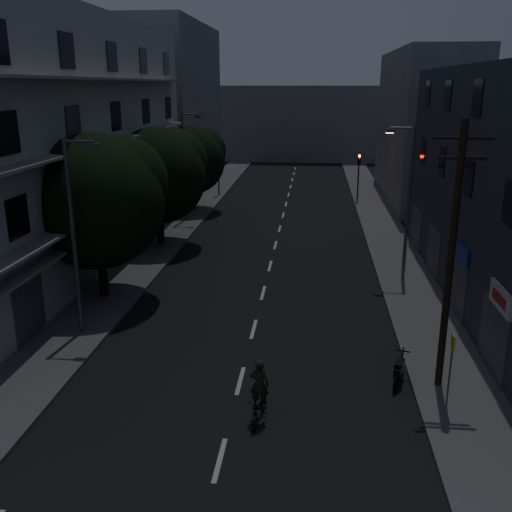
% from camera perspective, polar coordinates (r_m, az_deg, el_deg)
% --- Properties ---
extents(ground, '(160.00, 160.00, 0.00)m').
position_cam_1_polar(ground, '(37.96, 2.00, 1.30)').
color(ground, black).
rests_on(ground, ground).
extents(sidewalk_left, '(3.00, 90.00, 0.15)m').
position_cam_1_polar(sidewalk_left, '(39.14, -9.02, 1.69)').
color(sidewalk_left, '#565659').
rests_on(sidewalk_left, ground).
extents(sidewalk_right, '(3.00, 90.00, 0.15)m').
position_cam_1_polar(sidewalk_right, '(38.20, 13.30, 1.06)').
color(sidewalk_right, '#565659').
rests_on(sidewalk_right, ground).
extents(lane_markings, '(0.15, 60.50, 0.01)m').
position_cam_1_polar(lane_markings, '(44.00, 2.57, 3.46)').
color(lane_markings, beige).
rests_on(lane_markings, ground).
extents(building_left, '(7.00, 36.00, 14.00)m').
position_cam_1_polar(building_left, '(32.98, -20.39, 10.30)').
color(building_left, '#B2B1AC').
rests_on(building_left, ground).
extents(building_far_left, '(6.00, 20.00, 16.00)m').
position_cam_1_polar(building_far_left, '(61.26, -8.01, 14.63)').
color(building_far_left, slate).
rests_on(building_far_left, ground).
extents(building_far_right, '(6.00, 20.00, 13.00)m').
position_cam_1_polar(building_far_right, '(54.48, 16.37, 12.30)').
color(building_far_right, slate).
rests_on(building_far_right, ground).
extents(building_far_end, '(24.00, 8.00, 10.00)m').
position_cam_1_polar(building_far_end, '(81.70, 4.27, 13.13)').
color(building_far_end, slate).
rests_on(building_far_end, ground).
extents(tree_near, '(6.43, 6.43, 7.93)m').
position_cam_1_polar(tree_near, '(27.88, -15.51, 5.81)').
color(tree_near, black).
rests_on(tree_near, sidewalk_left).
extents(tree_mid, '(6.11, 6.11, 7.52)m').
position_cam_1_polar(tree_mid, '(36.85, -9.68, 8.31)').
color(tree_mid, black).
rests_on(tree_mid, sidewalk_left).
extents(tree_far, '(5.54, 5.54, 6.85)m').
position_cam_1_polar(tree_far, '(47.25, -6.44, 9.76)').
color(tree_far, black).
rests_on(tree_far, sidewalk_left).
extents(traffic_signal_far_right, '(0.28, 0.37, 4.10)m').
position_cam_1_polar(traffic_signal_far_right, '(51.65, 10.25, 8.69)').
color(traffic_signal_far_right, black).
rests_on(traffic_signal_far_right, sidewalk_right).
extents(traffic_signal_far_left, '(0.28, 0.37, 4.10)m').
position_cam_1_polar(traffic_signal_far_left, '(53.69, -3.79, 9.22)').
color(traffic_signal_far_left, black).
rests_on(traffic_signal_far_left, sidewalk_left).
extents(street_lamp_left_near, '(1.51, 0.25, 8.00)m').
position_cam_1_polar(street_lamp_left_near, '(23.86, -17.62, 2.59)').
color(street_lamp_left_near, '#54575B').
rests_on(street_lamp_left_near, sidewalk_left).
extents(street_lamp_right, '(1.51, 0.25, 8.00)m').
position_cam_1_polar(street_lamp_right, '(30.62, 14.84, 5.82)').
color(street_lamp_right, slate).
rests_on(street_lamp_right, sidewalk_right).
extents(street_lamp_left_far, '(1.51, 0.25, 8.00)m').
position_cam_1_polar(street_lamp_left_far, '(43.48, -7.11, 9.35)').
color(street_lamp_left_far, '#56585D').
rests_on(street_lamp_left_far, sidewalk_left).
extents(utility_pole, '(1.80, 0.24, 9.00)m').
position_cam_1_polar(utility_pole, '(19.49, 18.95, 0.20)').
color(utility_pole, black).
rests_on(utility_pole, sidewalk_right).
extents(bus_stop_sign, '(0.06, 0.35, 2.52)m').
position_cam_1_polar(bus_stop_sign, '(19.15, 18.95, -9.67)').
color(bus_stop_sign, '#595B60').
rests_on(bus_stop_sign, sidewalk_right).
extents(motorcycle, '(0.75, 1.74, 1.15)m').
position_cam_1_polar(motorcycle, '(21.03, 14.11, -11.16)').
color(motorcycle, black).
rests_on(motorcycle, ground).
extents(cyclist, '(0.83, 1.72, 2.09)m').
position_cam_1_polar(cyclist, '(18.29, 0.33, -14.22)').
color(cyclist, black).
rests_on(cyclist, ground).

